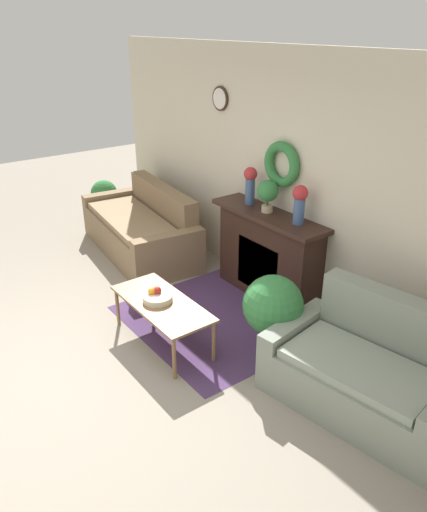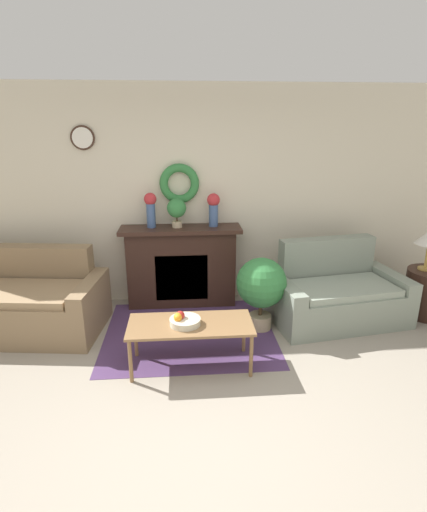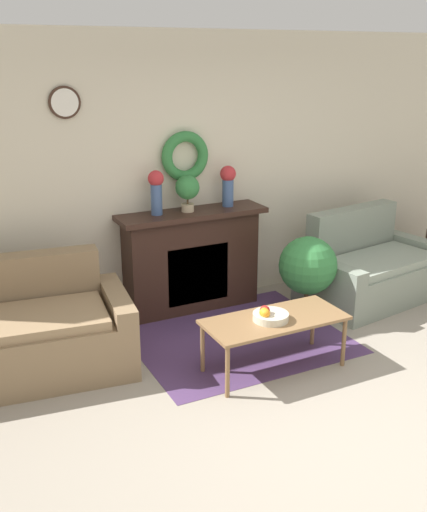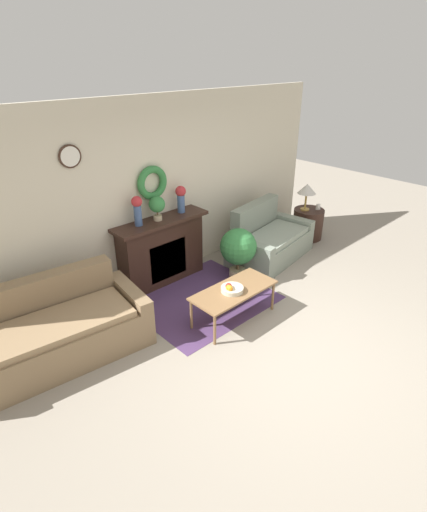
{
  "view_description": "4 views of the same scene",
  "coord_description": "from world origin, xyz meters",
  "px_view_note": "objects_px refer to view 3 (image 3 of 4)",
  "views": [
    {
      "loc": [
        3.62,
        -1.03,
        2.9
      ],
      "look_at": [
        0.17,
        1.54,
        0.86
      ],
      "focal_mm": 35.0,
      "sensor_mm": 36.0,
      "label": 1
    },
    {
      "loc": [
        -0.05,
        -2.31,
        2.21
      ],
      "look_at": [
        0.27,
        1.63,
        0.92
      ],
      "focal_mm": 28.0,
      "sensor_mm": 36.0,
      "label": 2
    },
    {
      "loc": [
        -2.4,
        -2.68,
        2.47
      ],
      "look_at": [
        -0.31,
        1.51,
        0.89
      ],
      "focal_mm": 42.0,
      "sensor_mm": 36.0,
      "label": 3
    },
    {
      "loc": [
        -3.18,
        -1.97,
        3.16
      ],
      "look_at": [
        -0.09,
        1.32,
        0.86
      ],
      "focal_mm": 28.0,
      "sensor_mm": 36.0,
      "label": 4
    }
  ],
  "objects_px": {
    "fireplace": "(192,260)",
    "loveseat_right": "(370,269)",
    "coffee_table": "(275,323)",
    "vase_on_mantel_right": "(228,183)",
    "fruit_bowl": "(269,316)",
    "potted_plant_floor_by_loveseat": "(308,268)",
    "potted_plant_on_mantel": "(187,189)",
    "vase_on_mantel_left": "(156,189)"
  },
  "relations": [
    {
      "from": "fruit_bowl",
      "to": "potted_plant_floor_by_loveseat",
      "type": "xyz_separation_m",
      "value": [
        0.87,
        0.71,
        0.03
      ]
    },
    {
      "from": "fireplace",
      "to": "vase_on_mantel_right",
      "type": "height_order",
      "value": "vase_on_mantel_right"
    },
    {
      "from": "vase_on_mantel_left",
      "to": "coffee_table",
      "type": "bearing_deg",
      "value": -73.5
    },
    {
      "from": "fireplace",
      "to": "potted_plant_on_mantel",
      "type": "relative_size",
      "value": 4.19
    },
    {
      "from": "coffee_table",
      "to": "vase_on_mantel_right",
      "type": "distance_m",
      "value": 1.71
    },
    {
      "from": "coffee_table",
      "to": "vase_on_mantel_right",
      "type": "relative_size",
      "value": 2.87
    },
    {
      "from": "vase_on_mantel_right",
      "to": "potted_plant_on_mantel",
      "type": "height_order",
      "value": "vase_on_mantel_right"
    },
    {
      "from": "loveseat_right",
      "to": "vase_on_mantel_right",
      "type": "height_order",
      "value": "vase_on_mantel_right"
    },
    {
      "from": "coffee_table",
      "to": "loveseat_right",
      "type": "bearing_deg",
      "value": 26.57
    },
    {
      "from": "fireplace",
      "to": "coffee_table",
      "type": "distance_m",
      "value": 1.45
    },
    {
      "from": "fruit_bowl",
      "to": "vase_on_mantel_right",
      "type": "bearing_deg",
      "value": 74.97
    },
    {
      "from": "fireplace",
      "to": "fruit_bowl",
      "type": "distance_m",
      "value": 1.46
    },
    {
      "from": "coffee_table",
      "to": "vase_on_mantel_left",
      "type": "relative_size",
      "value": 2.76
    },
    {
      "from": "loveseat_right",
      "to": "fireplace",
      "type": "bearing_deg",
      "value": 153.62
    },
    {
      "from": "fruit_bowl",
      "to": "potted_plant_floor_by_loveseat",
      "type": "bearing_deg",
      "value": 39.39
    },
    {
      "from": "fruit_bowl",
      "to": "potted_plant_on_mantel",
      "type": "distance_m",
      "value": 1.63
    },
    {
      "from": "vase_on_mantel_left",
      "to": "potted_plant_on_mantel",
      "type": "bearing_deg",
      "value": -3.67
    },
    {
      "from": "loveseat_right",
      "to": "potted_plant_floor_by_loveseat",
      "type": "xyz_separation_m",
      "value": [
        -0.94,
        -0.18,
        0.22
      ]
    },
    {
      "from": "fruit_bowl",
      "to": "potted_plant_floor_by_loveseat",
      "type": "distance_m",
      "value": 1.12
    },
    {
      "from": "vase_on_mantel_right",
      "to": "potted_plant_floor_by_loveseat",
      "type": "relative_size",
      "value": 0.49
    },
    {
      "from": "potted_plant_on_mantel",
      "to": "fruit_bowl",
      "type": "bearing_deg",
      "value": -87.8
    },
    {
      "from": "fireplace",
      "to": "loveseat_right",
      "type": "bearing_deg",
      "value": -17.48
    },
    {
      "from": "loveseat_right",
      "to": "potted_plant_floor_by_loveseat",
      "type": "distance_m",
      "value": 0.98
    },
    {
      "from": "potted_plant_on_mantel",
      "to": "potted_plant_floor_by_loveseat",
      "type": "bearing_deg",
      "value": -38.55
    },
    {
      "from": "fireplace",
      "to": "fruit_bowl",
      "type": "xyz_separation_m",
      "value": [
        0.01,
        -1.46,
        -0.02
      ]
    },
    {
      "from": "fruit_bowl",
      "to": "loveseat_right",
      "type": "bearing_deg",
      "value": 26.16
    },
    {
      "from": "fruit_bowl",
      "to": "potted_plant_floor_by_loveseat",
      "type": "height_order",
      "value": "potted_plant_floor_by_loveseat"
    },
    {
      "from": "coffee_table",
      "to": "potted_plant_floor_by_loveseat",
      "type": "distance_m",
      "value": 1.07
    },
    {
      "from": "coffee_table",
      "to": "potted_plant_floor_by_loveseat",
      "type": "relative_size",
      "value": 1.4
    },
    {
      "from": "vase_on_mantel_left",
      "to": "vase_on_mantel_right",
      "type": "height_order",
      "value": "vase_on_mantel_left"
    },
    {
      "from": "fruit_bowl",
      "to": "fireplace",
      "type": "bearing_deg",
      "value": 90.57
    },
    {
      "from": "potted_plant_on_mantel",
      "to": "coffee_table",
      "type": "bearing_deg",
      "value": -85.31
    },
    {
      "from": "fireplace",
      "to": "vase_on_mantel_left",
      "type": "bearing_deg",
      "value": 179.09
    },
    {
      "from": "coffee_table",
      "to": "vase_on_mantel_right",
      "type": "xyz_separation_m",
      "value": [
        0.33,
        1.45,
        0.85
      ]
    },
    {
      "from": "loveseat_right",
      "to": "potted_plant_on_mantel",
      "type": "distance_m",
      "value": 2.16
    },
    {
      "from": "fruit_bowl",
      "to": "vase_on_mantel_left",
      "type": "xyz_separation_m",
      "value": [
        -0.37,
        1.46,
        0.78
      ]
    },
    {
      "from": "fireplace",
      "to": "fruit_bowl",
      "type": "bearing_deg",
      "value": -89.43
    },
    {
      "from": "fireplace",
      "to": "potted_plant_floor_by_loveseat",
      "type": "bearing_deg",
      "value": -40.37
    },
    {
      "from": "loveseat_right",
      "to": "fruit_bowl",
      "type": "bearing_deg",
      "value": -162.74
    },
    {
      "from": "coffee_table",
      "to": "potted_plant_on_mantel",
      "type": "relative_size",
      "value": 3.29
    },
    {
      "from": "vase_on_mantel_right",
      "to": "vase_on_mantel_left",
      "type": "bearing_deg",
      "value": 180.0
    },
    {
      "from": "potted_plant_on_mantel",
      "to": "loveseat_right",
      "type": "bearing_deg",
      "value": -16.71
    }
  ]
}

